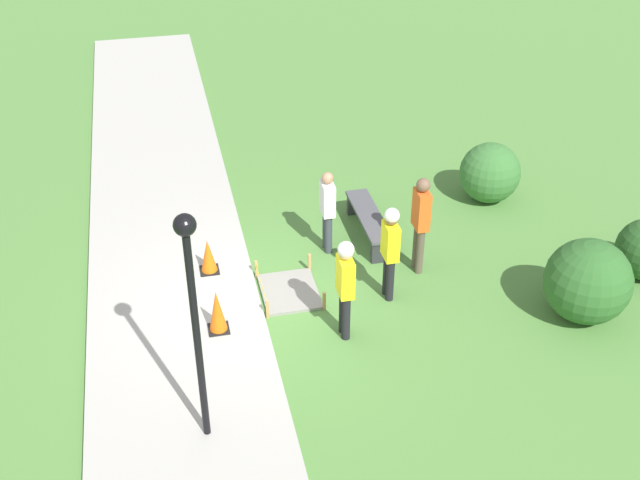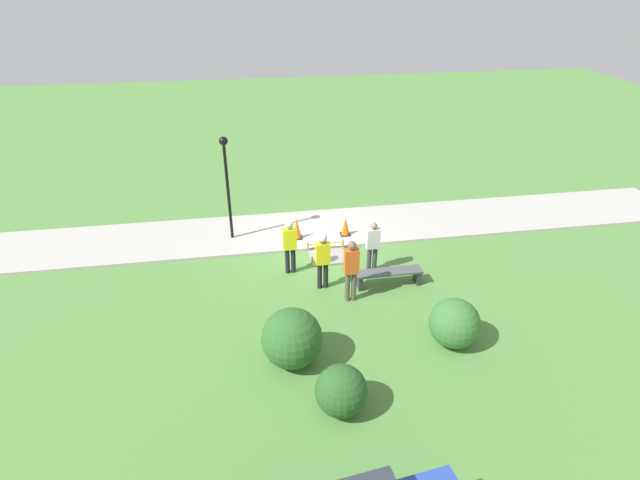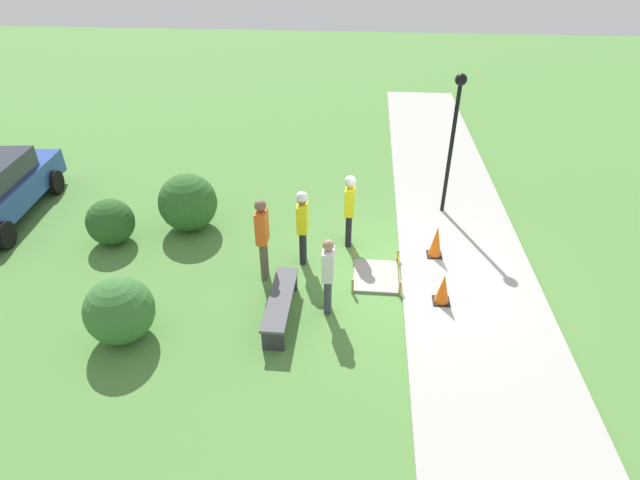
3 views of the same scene
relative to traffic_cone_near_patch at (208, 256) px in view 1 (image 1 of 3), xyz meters
name	(u,v)px [view 1 (image 1 of 3)]	position (x,y,z in m)	size (l,w,h in m)	color
ground_plane	(261,305)	(1.08, 0.75, -0.42)	(60.00, 60.00, 0.00)	#51843D
sidewalk	(176,315)	(1.08, -0.69, -0.37)	(28.00, 2.88, 0.10)	#ADAAA3
wet_concrete_patch	(289,291)	(0.84, 1.30, -0.38)	(1.23, 1.02, 0.35)	gray
traffic_cone_near_patch	(208,256)	(0.00, 0.00, 0.00)	(0.34, 0.34, 0.65)	black
traffic_cone_far_patch	(217,311)	(1.68, -0.03, 0.06)	(0.34, 0.34, 0.76)	black
park_bench	(369,221)	(-0.63, 3.14, -0.07)	(1.95, 0.44, 0.49)	#2D2D33
worker_supervisor	(345,281)	(2.13, 1.96, 0.65)	(0.40, 0.26, 1.79)	black
worker_assistant	(390,246)	(1.30, 2.94, 0.63)	(0.40, 0.26, 1.77)	black
bystander_in_orange_shirt	(421,219)	(0.64, 3.69, 0.66)	(0.40, 0.25, 1.87)	brown
bystander_in_gray_shirt	(327,207)	(-0.35, 2.25, 0.50)	(0.40, 0.22, 1.64)	#383D47
lamppost_near	(193,297)	(3.87, -0.45, 2.03)	(0.28, 0.28, 3.54)	black
shrub_rounded_near	(490,173)	(-1.45, 5.92, 0.20)	(1.24, 1.24, 1.24)	#387033
shrub_rounded_mid	(588,281)	(2.54, 5.94, 0.30)	(1.43, 1.43, 1.43)	#2D6028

